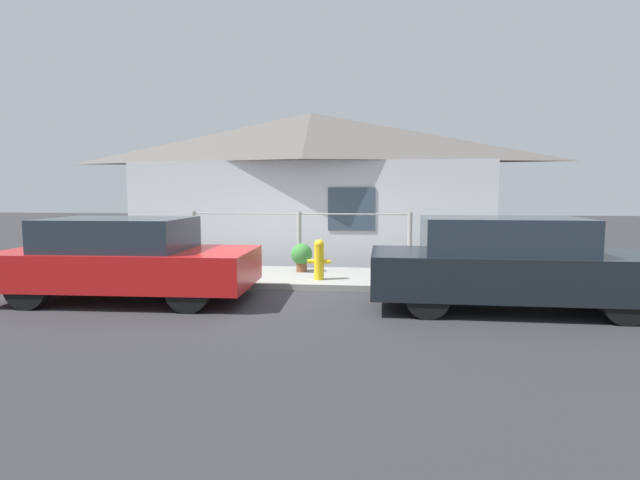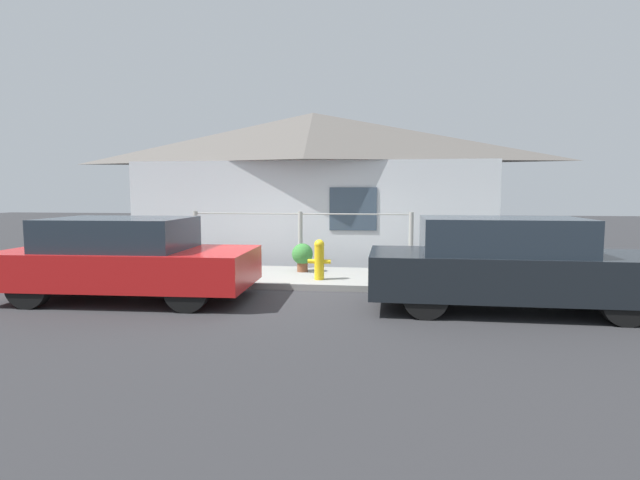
% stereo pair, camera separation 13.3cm
% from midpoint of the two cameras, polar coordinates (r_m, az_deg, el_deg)
% --- Properties ---
extents(ground_plane, '(60.00, 60.00, 0.00)m').
position_cam_midpoint_polar(ground_plane, '(9.15, -4.78, -5.75)').
color(ground_plane, '#2D2D30').
extents(sidewalk, '(24.00, 2.13, 0.12)m').
position_cam_midpoint_polar(sidewalk, '(10.17, -3.58, -4.26)').
color(sidewalk, gray).
rests_on(sidewalk, ground_plane).
extents(house, '(9.21, 2.23, 3.77)m').
position_cam_midpoint_polar(house, '(12.81, -1.40, 10.83)').
color(house, silver).
rests_on(house, ground_plane).
extents(fence, '(4.90, 0.10, 1.24)m').
position_cam_midpoint_polar(fence, '(10.97, -2.75, 0.34)').
color(fence, '#999993').
rests_on(fence, sidewalk).
extents(car_left, '(4.12, 1.94, 1.36)m').
position_cam_midpoint_polar(car_left, '(8.85, -21.60, -1.98)').
color(car_left, red).
rests_on(car_left, ground_plane).
extents(car_right, '(4.24, 1.64, 1.41)m').
position_cam_midpoint_polar(car_right, '(8.02, 20.38, -2.59)').
color(car_right, black).
rests_on(car_right, ground_plane).
extents(fire_hydrant, '(0.44, 0.20, 0.77)m').
position_cam_midpoint_polar(fire_hydrant, '(9.49, -0.51, -2.14)').
color(fire_hydrant, yellow).
rests_on(fire_hydrant, sidewalk).
extents(potted_plant_near_hydrant, '(0.44, 0.44, 0.60)m').
position_cam_midpoint_polar(potted_plant_near_hydrant, '(10.44, -2.49, -1.76)').
color(potted_plant_near_hydrant, brown).
rests_on(potted_plant_near_hydrant, sidewalk).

